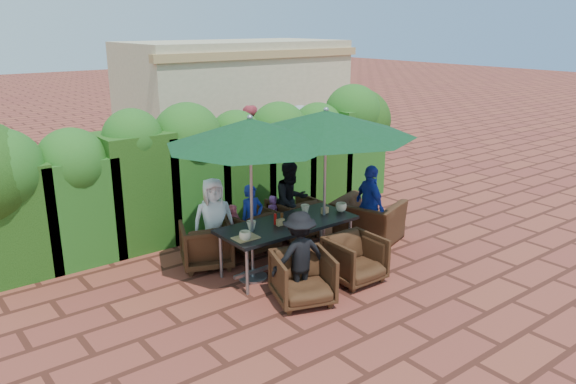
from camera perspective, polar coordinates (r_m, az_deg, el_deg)
ground at (r=8.91m, az=0.34°, el=-7.49°), size 80.00×80.00×0.00m
dining_table at (r=8.58m, az=-0.03°, el=-3.62°), size 2.17×0.90×0.75m
umbrella_left at (r=7.84m, az=-3.87°, el=6.06°), size 2.42×2.42×2.46m
umbrella_right at (r=8.55m, az=3.86°, el=6.98°), size 2.75×2.75×2.46m
chair_far_left at (r=8.85m, az=-8.31°, el=-5.11°), size 0.97×0.94×0.78m
chair_far_mid at (r=9.38m, az=-3.85°, el=-3.73°), size 0.81×0.77×0.77m
chair_far_right at (r=9.97m, az=0.56°, el=-2.40°), size 0.76×0.71×0.77m
chair_near_left at (r=7.67m, az=1.51°, el=-8.50°), size 0.95×0.92×0.78m
chair_near_right at (r=8.33m, az=6.84°, el=-6.57°), size 0.75×0.71×0.76m
chair_end_right at (r=9.89m, az=8.14°, el=-2.20°), size 1.01×1.25×0.95m
adult_far_left at (r=8.90m, az=-7.55°, el=-2.90°), size 0.77×0.59×1.37m
adult_far_mid at (r=9.28m, az=-3.68°, el=-2.72°), size 0.43×0.35×1.15m
adult_far_right at (r=9.72m, az=0.33°, el=-0.93°), size 0.68×0.42×1.41m
adult_near_left at (r=7.69m, az=1.13°, el=-6.47°), size 0.85×0.47×1.26m
adult_end_right at (r=9.64m, az=8.33°, el=-1.34°), size 0.61×0.89×1.39m
child_left at (r=9.24m, az=-5.46°, el=-3.82°), size 0.37×0.33×0.85m
child_right at (r=9.75m, az=-1.43°, el=-2.71°), size 0.33×0.28×0.82m
pedestrian_a at (r=12.93m, az=-5.77°, el=4.01°), size 1.57×1.33×1.64m
pedestrian_b at (r=13.27m, az=-4.01°, el=4.83°), size 0.95×0.65×1.85m
pedestrian_c at (r=14.08m, az=1.20°, el=5.31°), size 1.16×1.12×1.73m
cup_a at (r=7.88m, az=-4.38°, el=-4.47°), size 0.17×0.17×0.13m
cup_b at (r=8.28m, az=-3.74°, el=-3.39°), size 0.14×0.14×0.13m
cup_c at (r=8.39m, az=0.58°, el=-3.06°), size 0.17×0.17×0.13m
cup_d at (r=8.98m, az=1.75°, el=-1.72°), size 0.14×0.14×0.13m
cup_e at (r=9.08m, az=5.42°, el=-1.55°), size 0.18×0.18×0.14m
ketchup_bottle at (r=8.46m, az=-1.30°, el=-2.76°), size 0.04×0.04×0.17m
sauce_bottle at (r=8.50m, az=-0.63°, el=-2.67°), size 0.04×0.04×0.17m
serving_tray at (r=7.97m, az=-4.30°, el=-4.66°), size 0.35×0.25×0.02m
number_block_left at (r=8.43m, az=-0.78°, el=-3.09°), size 0.12×0.06×0.10m
number_block_right at (r=8.97m, az=3.76°, el=-1.88°), size 0.12×0.06×0.10m
hedge_wall at (r=10.25m, az=-8.39°, el=3.31°), size 9.10×1.60×2.42m
building at (r=15.99m, az=-5.38°, el=9.33°), size 6.20×3.08×3.20m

